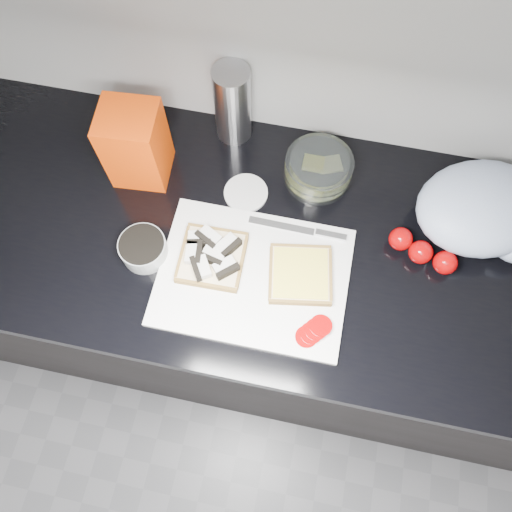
{
  "coord_description": "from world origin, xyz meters",
  "views": [
    {
      "loc": [
        -0.02,
        0.73,
        1.9
      ],
      "look_at": [
        -0.1,
        1.13,
        0.95
      ],
      "focal_mm": 35.0,
      "sensor_mm": 36.0,
      "label": 1
    }
  ],
  "objects_px": {
    "cutting_board": "(253,277)",
    "glass_bowl": "(318,169)",
    "bread_bag": "(136,145)",
    "steel_canister": "(233,104)"
  },
  "relations": [
    {
      "from": "cutting_board",
      "to": "glass_bowl",
      "type": "xyz_separation_m",
      "value": [
        0.09,
        0.28,
        0.03
      ]
    },
    {
      "from": "glass_bowl",
      "to": "steel_canister",
      "type": "xyz_separation_m",
      "value": [
        -0.22,
        0.09,
        0.07
      ]
    },
    {
      "from": "bread_bag",
      "to": "glass_bowl",
      "type": "bearing_deg",
      "value": 4.44
    },
    {
      "from": "glass_bowl",
      "to": "bread_bag",
      "type": "bearing_deg",
      "value": -171.18
    },
    {
      "from": "cutting_board",
      "to": "steel_canister",
      "type": "height_order",
      "value": "steel_canister"
    },
    {
      "from": "cutting_board",
      "to": "glass_bowl",
      "type": "bearing_deg",
      "value": 71.3
    },
    {
      "from": "steel_canister",
      "to": "glass_bowl",
      "type": "bearing_deg",
      "value": -21.65
    },
    {
      "from": "bread_bag",
      "to": "steel_canister",
      "type": "distance_m",
      "value": 0.24
    },
    {
      "from": "cutting_board",
      "to": "glass_bowl",
      "type": "height_order",
      "value": "glass_bowl"
    },
    {
      "from": "cutting_board",
      "to": "glass_bowl",
      "type": "relative_size",
      "value": 2.59
    }
  ]
}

